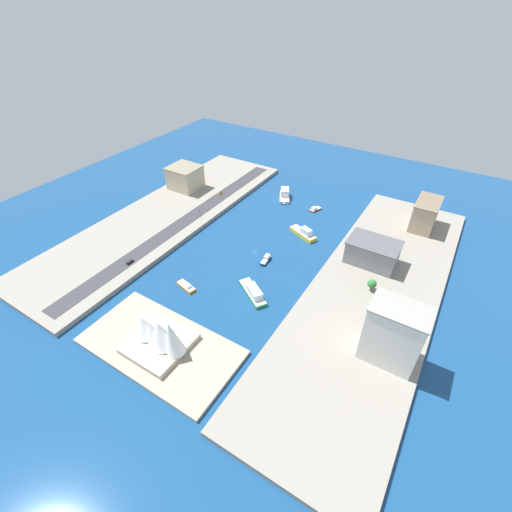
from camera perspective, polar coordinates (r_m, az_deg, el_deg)
name	(u,v)px	position (r m, az deg, el deg)	size (l,w,h in m)	color
ground_plane	(255,251)	(247.21, -0.12, 0.89)	(440.00, 440.00, 0.00)	navy
quay_west	(374,292)	(223.99, 18.38, -5.57)	(70.00, 240.00, 3.16)	gray
quay_east	(166,216)	(291.52, -14.25, 6.28)	(70.00, 240.00, 3.16)	gray
peninsula_point	(161,346)	(193.04, -15.04, -13.80)	(81.66, 42.23, 2.00)	#A89E89
road_strip	(185,221)	(278.16, -11.31, 5.51)	(12.05, 228.00, 0.15)	#38383D
water_taxi_orange	(186,286)	(221.32, -11.13, -4.77)	(15.10, 7.54, 3.53)	orange
tugboat_red	(315,209)	(296.42, 9.45, 7.43)	(7.73, 11.33, 3.18)	red
patrol_launch_navy	(266,259)	(237.10, 1.60, -0.56)	(4.57, 12.10, 3.78)	#1E284C
ferry_white_commuter	(285,195)	(310.33, 4.61, 9.72)	(16.27, 21.53, 7.99)	silver
ferry_yellow_fast	(303,233)	(262.89, 7.60, 3.70)	(24.62, 14.78, 7.51)	yellow
ferry_green_doubledeck	(253,292)	(211.67, -0.45, -5.79)	(25.40, 19.98, 6.53)	#2D8C4C
warehouse_low_gray	(372,252)	(239.64, 18.15, 0.63)	(32.08, 21.56, 15.57)	gray
office_block_beige	(185,177)	(323.43, -11.30, 12.26)	(25.75, 24.16, 19.42)	#C6B793
apartment_midrise_tan	(425,214)	(288.75, 25.47, 6.07)	(15.94, 28.20, 21.16)	tan
hotel_broad_white	(393,334)	(179.16, 21.13, -11.54)	(26.20, 17.40, 32.98)	silver
suv_black	(130,262)	(244.76, -19.56, -0.90)	(2.05, 5.11, 1.54)	black
taxi_yellow_cab	(220,193)	(312.00, -5.78, 10.00)	(2.09, 4.29, 1.48)	black
traffic_light_waterfront	(200,213)	(278.13, -8.99, 6.83)	(0.36, 0.36, 6.50)	black
opera_landmark	(159,336)	(185.95, -15.28, -12.23)	(32.25, 29.69, 22.59)	#BCAD93
park_tree_cluster	(378,289)	(216.15, 18.92, -5.07)	(13.74, 12.48, 8.66)	brown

